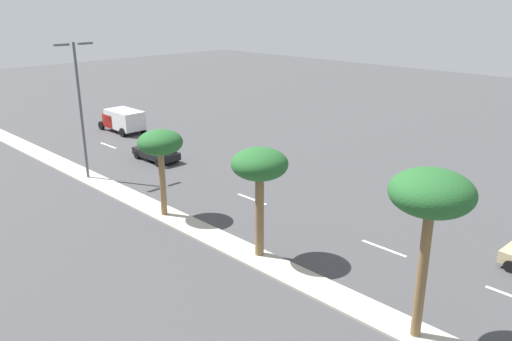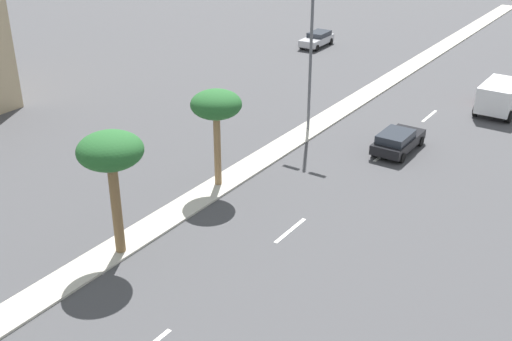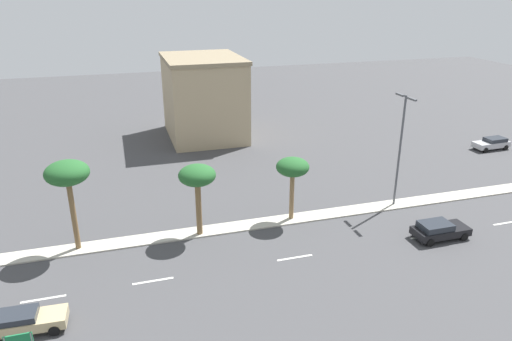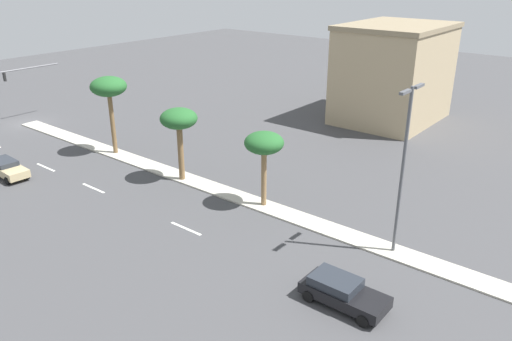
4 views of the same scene
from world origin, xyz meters
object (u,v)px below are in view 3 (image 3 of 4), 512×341
at_px(commercial_building, 204,97).
at_px(sedan_black_center, 439,230).
at_px(palm_tree_center, 197,177).
at_px(sedan_silver_left, 492,143).
at_px(palm_tree_inboard, 293,168).
at_px(street_lamp_front, 401,143).
at_px(sedan_tan_near, 24,321).
at_px(palm_tree_far, 67,175).

distance_m(commercial_building, sedan_black_center, 35.68).
xyz_separation_m(palm_tree_center, sedan_silver_left, (-11.13, 38.82, -4.31)).
relative_size(palm_tree_inboard, sedan_black_center, 1.23).
height_order(palm_tree_inboard, street_lamp_front, street_lamp_front).
distance_m(sedan_black_center, sedan_tan_near, 30.51).
xyz_separation_m(palm_tree_center, palm_tree_inboard, (-0.44, 8.15, -0.31)).
distance_m(palm_tree_center, palm_tree_inboard, 8.17).
bearing_deg(commercial_building, palm_tree_inboard, 5.40).
distance_m(sedan_silver_left, sedan_tan_near, 54.51).
bearing_deg(street_lamp_front, sedan_tan_near, -73.55).
bearing_deg(street_lamp_front, palm_tree_inboard, -90.23).
bearing_deg(palm_tree_inboard, sedan_tan_near, -65.96).
height_order(sedan_black_center, sedan_tan_near, sedan_black_center).
xyz_separation_m(palm_tree_far, sedan_black_center, (6.53, 27.84, -5.45)).
bearing_deg(sedan_tan_near, sedan_black_center, 94.63).
bearing_deg(street_lamp_front, sedan_black_center, 0.67).
distance_m(commercial_building, street_lamp_front, 29.40).
distance_m(palm_tree_center, sedan_tan_near, 15.38).
distance_m(palm_tree_far, sedan_silver_left, 49.73).
distance_m(commercial_building, palm_tree_far, 30.50).
relative_size(palm_tree_inboard, sedan_silver_left, 1.21).
xyz_separation_m(commercial_building, sedan_black_center, (33.02, 12.75, -4.54)).
bearing_deg(sedan_tan_near, commercial_building, 153.53).
relative_size(palm_tree_far, sedan_tan_near, 1.54).
xyz_separation_m(commercial_building, palm_tree_far, (26.48, -15.09, 0.91)).
bearing_deg(palm_tree_center, palm_tree_inboard, 93.09).
height_order(street_lamp_front, sedan_black_center, street_lamp_front).
relative_size(commercial_building, palm_tree_far, 1.78).
distance_m(palm_tree_far, palm_tree_center, 9.52).
height_order(sedan_silver_left, sedan_tan_near, sedan_silver_left).
xyz_separation_m(palm_tree_far, street_lamp_front, (0.04, 27.77, -0.12)).
xyz_separation_m(palm_tree_far, sedan_silver_left, (-10.69, 48.26, -5.45)).
xyz_separation_m(palm_tree_far, sedan_tan_near, (8.99, -2.57, -5.48)).
bearing_deg(palm_tree_far, commercial_building, 150.32).
distance_m(palm_tree_center, sedan_black_center, 19.86).
height_order(street_lamp_front, sedan_silver_left, street_lamp_front).
height_order(palm_tree_far, sedan_silver_left, palm_tree_far).
bearing_deg(palm_tree_far, palm_tree_inboard, 90.01).
height_order(palm_tree_center, sedan_black_center, palm_tree_center).
xyz_separation_m(palm_tree_center, sedan_tan_near, (8.56, -12.01, -4.35)).
xyz_separation_m(palm_tree_center, street_lamp_front, (-0.40, 18.32, 1.01)).
height_order(palm_tree_center, street_lamp_front, street_lamp_front).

